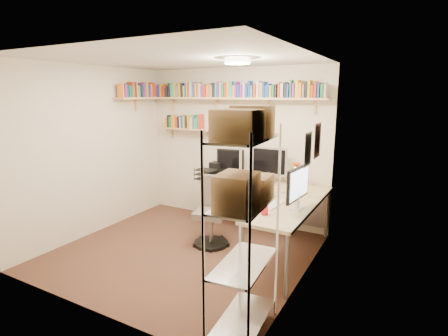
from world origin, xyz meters
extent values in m
plane|color=#42291C|center=(0.00, 0.00, 0.00)|extent=(3.20, 3.20, 0.00)
cube|color=beige|center=(0.00, 1.50, 1.25)|extent=(3.20, 0.04, 2.50)
cube|color=beige|center=(-1.60, 0.00, 1.25)|extent=(0.04, 3.00, 2.50)
cube|color=beige|center=(1.60, 0.00, 1.25)|extent=(0.04, 3.00, 2.50)
cube|color=beige|center=(0.00, -1.50, 1.25)|extent=(3.20, 0.04, 2.50)
cube|color=silver|center=(0.00, 0.00, 2.50)|extent=(3.20, 3.00, 0.04)
cube|color=white|center=(1.59, 0.55, 1.55)|extent=(0.01, 0.30, 0.42)
cube|color=silver|center=(1.59, 0.15, 1.50)|extent=(0.01, 0.28, 0.38)
cylinder|color=#FFEAC6|center=(0.70, 0.20, 2.46)|extent=(0.30, 0.30, 0.06)
cube|color=tan|center=(0.00, 1.38, 2.02)|extent=(3.05, 0.25, 0.03)
cube|color=tan|center=(-1.48, 0.95, 2.02)|extent=(0.25, 1.00, 0.03)
cube|color=tan|center=(-0.85, 1.40, 1.50)|extent=(0.95, 0.20, 0.02)
cube|color=tan|center=(-1.20, 1.44, 1.95)|extent=(0.03, 0.20, 0.20)
cube|color=tan|center=(-0.30, 1.44, 1.95)|extent=(0.03, 0.20, 0.20)
cube|color=tan|center=(0.60, 1.44, 1.95)|extent=(0.03, 0.20, 0.20)
cube|color=tan|center=(1.30, 1.44, 1.95)|extent=(0.03, 0.20, 0.20)
cube|color=#B09D21|center=(-1.46, 1.38, 2.12)|extent=(0.03, 0.12, 0.18)
cube|color=navy|center=(-1.42, 1.38, 2.12)|extent=(0.04, 0.14, 0.18)
cube|color=navy|center=(-1.38, 1.38, 2.14)|extent=(0.04, 0.13, 0.22)
cube|color=#B09D21|center=(-1.34, 1.38, 2.15)|extent=(0.02, 0.14, 0.22)
cube|color=#B23317|center=(-1.30, 1.38, 2.13)|extent=(0.03, 0.13, 0.19)
cube|color=#B23317|center=(-1.27, 1.38, 2.14)|extent=(0.03, 0.12, 0.20)
cube|color=black|center=(-1.22, 1.38, 2.12)|extent=(0.04, 0.14, 0.17)
cube|color=black|center=(-1.17, 1.38, 2.15)|extent=(0.02, 0.13, 0.24)
cube|color=#22673C|center=(-1.13, 1.38, 2.15)|extent=(0.03, 0.11, 0.23)
cube|color=teal|center=(-1.09, 1.38, 2.15)|extent=(0.04, 0.13, 0.23)
cube|color=#B09D21|center=(-1.05, 1.38, 2.15)|extent=(0.04, 0.12, 0.24)
cube|color=#7C675A|center=(-1.01, 1.38, 2.13)|extent=(0.03, 0.12, 0.19)
cube|color=#7C675A|center=(-0.97, 1.38, 2.14)|extent=(0.02, 0.12, 0.22)
cube|color=#B09D21|center=(-0.94, 1.38, 2.15)|extent=(0.02, 0.14, 0.23)
cube|color=black|center=(-0.90, 1.38, 2.15)|extent=(0.04, 0.11, 0.23)
cube|color=#B09D21|center=(-0.86, 1.38, 2.13)|extent=(0.03, 0.11, 0.19)
cube|color=navy|center=(-0.82, 1.38, 2.15)|extent=(0.03, 0.12, 0.23)
cube|color=#B09D21|center=(-0.79, 1.38, 2.15)|extent=(0.02, 0.12, 0.24)
cube|color=#B23317|center=(-0.75, 1.38, 2.16)|extent=(0.02, 0.14, 0.24)
cube|color=beige|center=(-0.72, 1.38, 2.16)|extent=(0.03, 0.12, 0.25)
cube|color=teal|center=(-0.68, 1.38, 2.16)|extent=(0.02, 0.15, 0.25)
cube|color=#7A217D|center=(-0.65, 1.38, 2.16)|extent=(0.03, 0.12, 0.24)
cube|color=#B09D21|center=(-0.61, 1.38, 2.15)|extent=(0.02, 0.15, 0.23)
cube|color=#7C675A|center=(-0.57, 1.38, 2.16)|extent=(0.03, 0.12, 0.25)
cube|color=beige|center=(-0.54, 1.38, 2.14)|extent=(0.03, 0.14, 0.21)
cube|color=#7A217D|center=(-0.49, 1.38, 2.12)|extent=(0.04, 0.15, 0.18)
cube|color=#B23317|center=(-0.45, 1.38, 2.14)|extent=(0.04, 0.11, 0.20)
cube|color=orange|center=(-0.40, 1.38, 2.13)|extent=(0.03, 0.11, 0.19)
cube|color=#7C675A|center=(-0.36, 1.38, 2.15)|extent=(0.04, 0.12, 0.22)
cube|color=orange|center=(-0.32, 1.38, 2.13)|extent=(0.03, 0.15, 0.19)
cube|color=black|center=(-0.28, 1.38, 2.15)|extent=(0.04, 0.15, 0.23)
cube|color=teal|center=(-0.23, 1.38, 2.15)|extent=(0.03, 0.14, 0.22)
cube|color=#7A217D|center=(-0.20, 1.38, 2.16)|extent=(0.03, 0.11, 0.25)
cube|color=beige|center=(-0.15, 1.38, 2.15)|extent=(0.02, 0.14, 0.24)
cube|color=#22673C|center=(-0.11, 1.38, 2.14)|extent=(0.04, 0.14, 0.20)
cube|color=#B23317|center=(-0.07, 1.38, 2.15)|extent=(0.04, 0.11, 0.23)
cube|color=#B09D21|center=(-0.02, 1.38, 2.15)|extent=(0.04, 0.12, 0.23)
cube|color=teal|center=(0.03, 1.38, 2.16)|extent=(0.04, 0.15, 0.24)
cube|color=orange|center=(0.08, 1.38, 2.13)|extent=(0.04, 0.12, 0.18)
cube|color=#7A217D|center=(0.11, 1.38, 2.16)|extent=(0.03, 0.14, 0.24)
cube|color=navy|center=(0.15, 1.38, 2.13)|extent=(0.04, 0.12, 0.19)
cube|color=#7A217D|center=(0.20, 1.38, 2.13)|extent=(0.04, 0.12, 0.19)
cube|color=beige|center=(0.25, 1.38, 2.14)|extent=(0.03, 0.11, 0.21)
cube|color=navy|center=(0.29, 1.38, 2.12)|extent=(0.03, 0.14, 0.17)
cube|color=navy|center=(0.33, 1.38, 2.16)|extent=(0.03, 0.12, 0.25)
cube|color=teal|center=(0.38, 1.38, 2.12)|extent=(0.03, 0.15, 0.17)
cube|color=#B23317|center=(0.43, 1.38, 2.13)|extent=(0.04, 0.13, 0.19)
cube|color=beige|center=(0.48, 1.38, 2.16)|extent=(0.04, 0.13, 0.25)
cube|color=#B09D21|center=(0.53, 1.38, 2.14)|extent=(0.04, 0.12, 0.22)
cube|color=navy|center=(0.57, 1.38, 2.15)|extent=(0.03, 0.13, 0.23)
cube|color=navy|center=(0.60, 1.38, 2.13)|extent=(0.03, 0.11, 0.18)
cube|color=navy|center=(0.64, 1.38, 2.14)|extent=(0.04, 0.14, 0.20)
cube|color=#B09D21|center=(0.68, 1.38, 2.12)|extent=(0.03, 0.14, 0.17)
cube|color=#22673C|center=(0.72, 1.38, 2.13)|extent=(0.03, 0.13, 0.18)
cube|color=black|center=(0.76, 1.38, 2.13)|extent=(0.02, 0.14, 0.19)
cube|color=#B23317|center=(0.81, 1.38, 2.14)|extent=(0.03, 0.11, 0.22)
cube|color=beige|center=(0.85, 1.38, 2.14)|extent=(0.04, 0.14, 0.20)
cube|color=black|center=(0.90, 1.38, 2.14)|extent=(0.04, 0.12, 0.22)
cube|color=navy|center=(0.94, 1.38, 2.13)|extent=(0.03, 0.12, 0.19)
cube|color=#22673C|center=(0.98, 1.38, 2.16)|extent=(0.02, 0.11, 0.25)
cube|color=#7A217D|center=(1.02, 1.38, 2.14)|extent=(0.04, 0.11, 0.20)
cube|color=#B09D21|center=(1.07, 1.38, 2.16)|extent=(0.04, 0.13, 0.25)
cube|color=orange|center=(1.12, 1.38, 2.14)|extent=(0.04, 0.13, 0.21)
cube|color=#7C675A|center=(1.17, 1.38, 2.13)|extent=(0.03, 0.13, 0.18)
cube|color=black|center=(1.20, 1.38, 2.14)|extent=(0.03, 0.12, 0.21)
cube|color=#B09D21|center=(1.25, 1.38, 2.15)|extent=(0.03, 0.14, 0.24)
cube|color=#B23317|center=(1.29, 1.38, 2.12)|extent=(0.04, 0.14, 0.17)
cube|color=#B23317|center=(1.33, 1.38, 2.14)|extent=(0.04, 0.14, 0.22)
cube|color=navy|center=(1.38, 1.38, 2.13)|extent=(0.03, 0.14, 0.20)
cube|color=#22673C|center=(1.43, 1.38, 2.13)|extent=(0.04, 0.15, 0.18)
cube|color=beige|center=(1.46, 1.38, 2.12)|extent=(0.03, 0.12, 0.18)
cube|color=orange|center=(-1.48, 0.52, 2.14)|extent=(0.12, 0.03, 0.21)
cube|color=#7A217D|center=(-1.48, 0.56, 2.13)|extent=(0.14, 0.04, 0.20)
cube|color=navy|center=(-1.48, 0.61, 2.14)|extent=(0.12, 0.03, 0.21)
cube|color=#22673C|center=(-1.48, 0.65, 2.13)|extent=(0.15, 0.03, 0.18)
cube|color=#22673C|center=(-1.48, 0.70, 2.12)|extent=(0.15, 0.03, 0.18)
cube|color=#B23317|center=(-1.48, 0.74, 2.16)|extent=(0.14, 0.04, 0.24)
cube|color=black|center=(-1.48, 0.79, 2.16)|extent=(0.12, 0.03, 0.24)
cube|color=orange|center=(-1.48, 0.83, 2.13)|extent=(0.12, 0.04, 0.20)
cube|color=teal|center=(-1.48, 0.87, 2.13)|extent=(0.13, 0.04, 0.19)
cube|color=black|center=(-1.48, 0.92, 2.14)|extent=(0.15, 0.03, 0.21)
cube|color=navy|center=(-1.48, 0.96, 2.14)|extent=(0.12, 0.03, 0.21)
cube|color=#7A217D|center=(-1.48, 1.00, 2.15)|extent=(0.13, 0.04, 0.24)
cube|color=#B09D21|center=(-1.48, 1.05, 2.16)|extent=(0.14, 0.04, 0.25)
cube|color=navy|center=(-1.48, 1.10, 2.14)|extent=(0.13, 0.03, 0.22)
cube|color=#7A217D|center=(-1.48, 1.14, 2.13)|extent=(0.14, 0.04, 0.20)
cube|color=#B09D21|center=(-1.48, 1.18, 2.15)|extent=(0.11, 0.03, 0.22)
cube|color=#B23317|center=(-1.48, 1.22, 2.16)|extent=(0.14, 0.03, 0.24)
cube|color=#B23317|center=(-1.48, 1.27, 2.15)|extent=(0.11, 0.04, 0.23)
cube|color=#7A217D|center=(-1.48, 1.31, 2.13)|extent=(0.14, 0.03, 0.19)
cube|color=black|center=(-1.48, 1.35, 2.13)|extent=(0.15, 0.04, 0.19)
cube|color=orange|center=(-1.26, 1.40, 1.60)|extent=(0.03, 0.15, 0.18)
cube|color=black|center=(-1.23, 1.40, 1.62)|extent=(0.03, 0.11, 0.21)
cube|color=#22673C|center=(-1.18, 1.40, 1.60)|extent=(0.04, 0.12, 0.18)
cube|color=#B09D21|center=(-1.14, 1.40, 1.63)|extent=(0.03, 0.12, 0.23)
cube|color=orange|center=(-1.09, 1.40, 1.60)|extent=(0.04, 0.13, 0.18)
cube|color=#B23317|center=(-1.04, 1.40, 1.60)|extent=(0.04, 0.14, 0.18)
cube|color=black|center=(-1.00, 1.40, 1.61)|extent=(0.02, 0.14, 0.20)
cube|color=beige|center=(-0.96, 1.40, 1.61)|extent=(0.02, 0.13, 0.19)
cube|color=navy|center=(-0.92, 1.40, 1.62)|extent=(0.03, 0.14, 0.22)
cube|color=#B09D21|center=(-0.89, 1.40, 1.62)|extent=(0.03, 0.13, 0.21)
cube|color=black|center=(-0.84, 1.40, 1.62)|extent=(0.03, 0.12, 0.21)
cube|color=#B09D21|center=(-0.80, 1.40, 1.62)|extent=(0.02, 0.12, 0.22)
cube|color=orange|center=(-0.77, 1.40, 1.60)|extent=(0.03, 0.13, 0.17)
cube|color=beige|center=(-0.73, 1.40, 1.61)|extent=(0.04, 0.14, 0.19)
cube|color=#22673C|center=(-0.69, 1.40, 1.63)|extent=(0.03, 0.11, 0.23)
cube|color=teal|center=(-0.65, 1.40, 1.60)|extent=(0.03, 0.13, 0.18)
cube|color=teal|center=(-0.61, 1.40, 1.62)|extent=(0.02, 0.15, 0.21)
cube|color=#B23317|center=(-0.57, 1.40, 1.64)|extent=(0.04, 0.14, 0.25)
cube|color=tan|center=(0.65, 1.18, 0.74)|extent=(1.94, 0.61, 0.04)
cube|color=tan|center=(1.31, 0.23, 0.74)|extent=(0.61, 1.33, 0.04)
cylinder|color=gray|center=(-0.27, 0.92, 0.36)|extent=(0.04, 0.04, 0.72)
cylinder|color=gray|center=(-0.27, 1.44, 0.36)|extent=(0.04, 0.04, 0.72)
cylinder|color=gray|center=(1.57, 1.44, 0.36)|extent=(0.04, 0.04, 0.72)
cylinder|color=gray|center=(1.06, -0.38, 0.36)|extent=(0.04, 0.04, 0.72)
cylinder|color=gray|center=(1.57, -0.38, 0.36)|extent=(0.04, 0.04, 0.72)
cube|color=gray|center=(0.65, 1.45, 0.41)|extent=(1.84, 0.02, 0.56)
cube|color=silver|center=(0.70, 1.30, 1.09)|extent=(0.56, 0.03, 0.43)
cube|color=black|center=(0.70, 1.28, 1.09)|extent=(0.51, 0.00, 0.37)
cube|color=black|center=(0.04, 1.30, 1.05)|extent=(0.45, 0.03, 0.35)
cube|color=black|center=(1.46, 0.28, 1.07)|extent=(0.03, 0.59, 0.39)
cube|color=silver|center=(1.44, 0.28, 1.07)|extent=(0.00, 0.53, 0.33)
cube|color=white|center=(0.70, 1.00, 0.76)|extent=(0.43, 0.13, 0.02)
cube|color=white|center=(1.16, 0.28, 0.76)|extent=(0.13, 0.41, 0.02)
cylinder|color=#BD3910|center=(1.16, 1.18, 0.77)|extent=(0.10, 0.10, 0.02)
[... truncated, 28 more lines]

